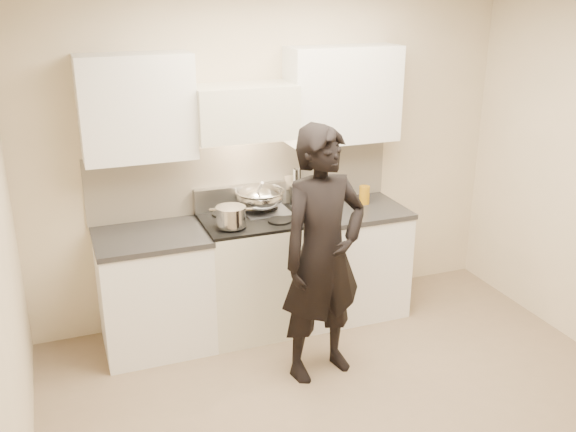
{
  "coord_description": "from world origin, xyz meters",
  "views": [
    {
      "loc": [
        -1.68,
        -3.03,
        2.66
      ],
      "look_at": [
        -0.14,
        1.05,
        1.07
      ],
      "focal_mm": 40.0,
      "sensor_mm": 36.0,
      "label": 1
    }
  ],
  "objects": [
    {
      "name": "counter_right",
      "position": [
        0.53,
        1.43,
        0.46
      ],
      "size": [
        0.92,
        0.67,
        0.92
      ],
      "color": "white",
      "rests_on": "ground"
    },
    {
      "name": "counter_left",
      "position": [
        -1.08,
        1.43,
        0.46
      ],
      "size": [
        0.82,
        0.67,
        0.92
      ],
      "color": "white",
      "rests_on": "ground"
    },
    {
      "name": "ground_plane",
      "position": [
        0.0,
        0.0,
        0.0
      ],
      "size": [
        4.0,
        4.0,
        0.0
      ],
      "primitive_type": "plane",
      "color": "#826D56"
    },
    {
      "name": "room_shell",
      "position": [
        -0.06,
        0.37,
        1.6
      ],
      "size": [
        4.04,
        3.54,
        2.7
      ],
      "color": "beige",
      "rests_on": "ground"
    },
    {
      "name": "utensil_crock",
      "position": [
        0.18,
        1.67,
        1.01
      ],
      "size": [
        0.11,
        0.11,
        0.3
      ],
      "color": "#A7A7A7",
      "rests_on": "counter_right"
    },
    {
      "name": "oil_glass",
      "position": [
        0.71,
        1.49,
        1.0
      ],
      "size": [
        0.09,
        0.09,
        0.15
      ],
      "color": "#A57010",
      "rests_on": "counter_right"
    },
    {
      "name": "stove",
      "position": [
        -0.3,
        1.42,
        0.47
      ],
      "size": [
        0.76,
        0.65,
        0.96
      ],
      "color": "beige",
      "rests_on": "ground"
    },
    {
      "name": "wok",
      "position": [
        -0.18,
        1.56,
        1.07
      ],
      "size": [
        0.4,
        0.49,
        0.32
      ],
      "color": "#B3B3B3",
      "rests_on": "stove"
    },
    {
      "name": "spice_jar",
      "position": [
        0.46,
        1.55,
        0.96
      ],
      "size": [
        0.04,
        0.04,
        0.08
      ],
      "color": "orange",
      "rests_on": "counter_right"
    },
    {
      "name": "stock_pot",
      "position": [
        -0.5,
        1.28,
        1.03
      ],
      "size": [
        0.31,
        0.28,
        0.15
      ],
      "color": "#B3B3B3",
      "rests_on": "stove"
    },
    {
      "name": "person",
      "position": [
        -0.03,
        0.65,
        0.91
      ],
      "size": [
        0.74,
        0.56,
        1.81
      ],
      "primitive_type": "imported",
      "rotation": [
        0.0,
        0.0,
        0.2
      ],
      "color": "black",
      "rests_on": "ground"
    }
  ]
}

